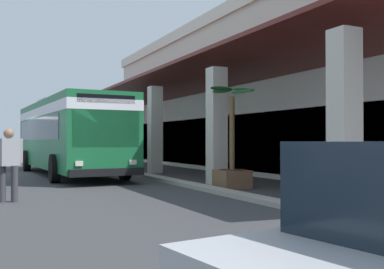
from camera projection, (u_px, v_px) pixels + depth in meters
name	position (u px, v px, depth m)	size (l,w,h in m)	color
ground	(187.00, 169.00, 23.61)	(120.00, 120.00, 0.00)	#38383A
curb_strip	(131.00, 172.00, 20.05)	(35.30, 0.50, 0.12)	#9E998E
plaza_building	(304.00, 96.00, 24.20)	(29.72, 14.63, 7.73)	beige
transit_bus	(68.00, 132.00, 19.57)	(11.31, 3.15, 3.34)	#196638
pedestrian	(9.00, 160.00, 10.84)	(0.45, 0.66, 1.76)	#38383D
potted_palm	(232.00, 166.00, 14.08)	(2.02, 1.64, 3.16)	brown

